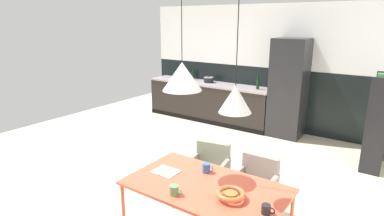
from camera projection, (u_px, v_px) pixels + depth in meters
ground_plane at (177, 186)px, 4.61m from camera, size 8.92×8.92×0.00m
back_wall_splashback_dark at (268, 97)px, 7.10m from camera, size 6.07×0.12×1.33m
back_wall_panel_upper at (272, 36)px, 6.75m from camera, size 6.07×0.12×1.33m
kitchen_counter at (208, 101)px, 7.61m from camera, size 3.11×0.63×0.90m
refrigerator_column at (288, 88)px, 6.43m from camera, size 0.66×0.60×1.99m
dining_table at (206, 189)px, 3.16m from camera, size 1.57×0.92×0.75m
armchair_facing_counter at (210, 164)px, 4.15m from camera, size 0.56×0.55×0.77m
armchair_near_window at (256, 180)px, 3.80m from camera, size 0.49×0.47×0.75m
fruit_bowl at (231, 194)px, 2.89m from camera, size 0.27×0.27×0.08m
open_book at (166, 172)px, 3.42m from camera, size 0.26×0.21×0.02m
mug_glass_clear at (207, 168)px, 3.40m from camera, size 0.13×0.09×0.10m
mug_dark_espresso at (174, 190)px, 2.96m from camera, size 0.13×0.09×0.09m
mug_tall_blue at (266, 209)px, 2.67m from camera, size 0.12×0.08×0.08m
cooking_pot at (209, 80)px, 7.54m from camera, size 0.23×0.23×0.15m
bottle_oil_tall at (258, 84)px, 6.78m from camera, size 0.07×0.07×0.28m
bottle_vinegar_dark at (193, 75)px, 7.95m from camera, size 0.08×0.08×0.24m
bottle_wine_green at (185, 74)px, 8.05m from camera, size 0.06×0.06×0.25m
open_shelf_unit at (379, 117)px, 5.03m from camera, size 0.30×0.75×1.57m
pendant_lamp_over_table_near at (182, 76)px, 3.08m from camera, size 0.39×0.39×0.96m
pendant_lamp_over_table_far at (235, 99)px, 2.69m from camera, size 0.28×0.28×1.06m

